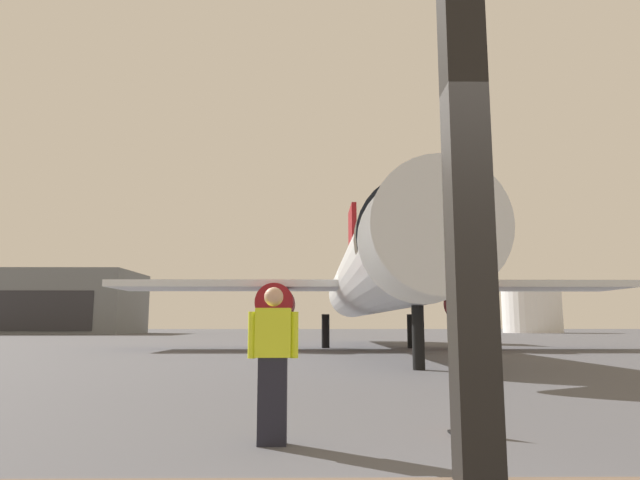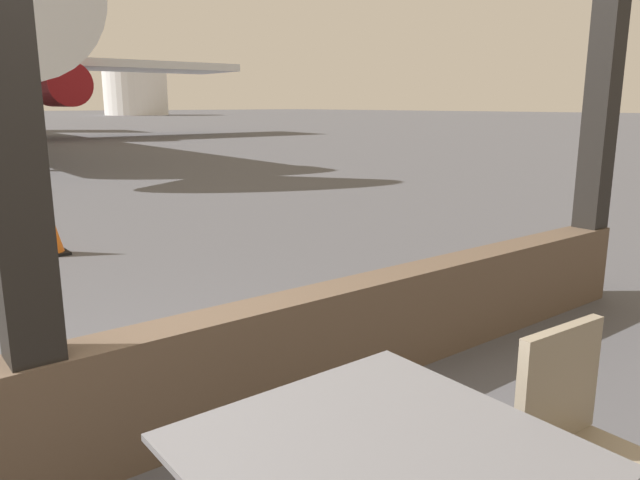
{
  "view_description": "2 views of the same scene",
  "coord_description": "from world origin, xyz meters",
  "px_view_note": "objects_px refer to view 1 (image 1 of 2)",
  "views": [
    {
      "loc": [
        -0.76,
        -2.67,
        1.32
      ],
      "look_at": [
        -0.56,
        15.24,
        4.04
      ],
      "focal_mm": 31.16,
      "sensor_mm": 36.0,
      "label": 1
    },
    {
      "loc": [
        -0.47,
        -2.43,
        1.57
      ],
      "look_at": [
        0.99,
        -0.56,
        1.03
      ],
      "focal_mm": 33.77,
      "sensor_mm": 36.0,
      "label": 2
    }
  ],
  "objects_px": {
    "ground_crew_worker": "(273,362)",
    "airplane": "(372,279)",
    "traffic_cone": "(465,408)",
    "distant_hangar": "(63,303)",
    "fuel_storage_tank": "(532,312)"
  },
  "relations": [
    {
      "from": "traffic_cone",
      "to": "distant_hangar",
      "type": "xyz_separation_m",
      "value": [
        -37.14,
        72.01,
        4.0
      ]
    },
    {
      "from": "traffic_cone",
      "to": "distant_hangar",
      "type": "height_order",
      "value": "distant_hangar"
    },
    {
      "from": "distant_hangar",
      "to": "airplane",
      "type": "bearing_deg",
      "value": -52.41
    },
    {
      "from": "traffic_cone",
      "to": "distant_hangar",
      "type": "distance_m",
      "value": 81.13
    },
    {
      "from": "ground_crew_worker",
      "to": "distant_hangar",
      "type": "height_order",
      "value": "distant_hangar"
    },
    {
      "from": "airplane",
      "to": "traffic_cone",
      "type": "distance_m",
      "value": 22.46
    },
    {
      "from": "ground_crew_worker",
      "to": "traffic_cone",
      "type": "bearing_deg",
      "value": 13.54
    },
    {
      "from": "ground_crew_worker",
      "to": "fuel_storage_tank",
      "type": "distance_m",
      "value": 86.07
    },
    {
      "from": "traffic_cone",
      "to": "fuel_storage_tank",
      "type": "xyz_separation_m",
      "value": [
        31.66,
        78.5,
        2.86
      ]
    },
    {
      "from": "ground_crew_worker",
      "to": "fuel_storage_tank",
      "type": "xyz_separation_m",
      "value": [
        33.96,
        79.05,
        2.27
      ]
    },
    {
      "from": "ground_crew_worker",
      "to": "airplane",
      "type": "bearing_deg",
      "value": 81.18
    },
    {
      "from": "traffic_cone",
      "to": "distant_hangar",
      "type": "relative_size",
      "value": 0.03
    },
    {
      "from": "airplane",
      "to": "fuel_storage_tank",
      "type": "height_order",
      "value": "airplane"
    },
    {
      "from": "airplane",
      "to": "ground_crew_worker",
      "type": "height_order",
      "value": "airplane"
    },
    {
      "from": "airplane",
      "to": "traffic_cone",
      "type": "xyz_separation_m",
      "value": [
        -1.23,
        -22.17,
        -3.37
      ]
    }
  ]
}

